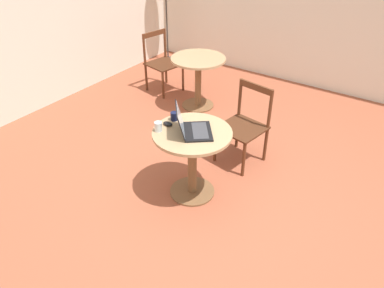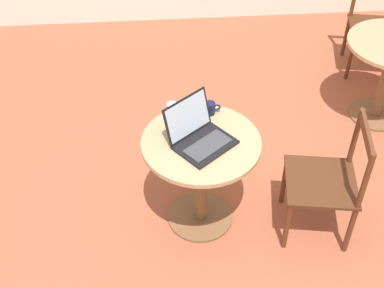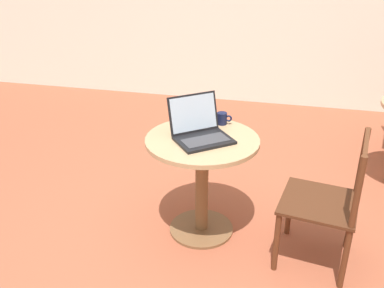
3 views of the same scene
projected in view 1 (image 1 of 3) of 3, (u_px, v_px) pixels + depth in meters
ground_plane at (225, 206)px, 3.66m from camera, size 16.00×16.00×0.00m
wall_side at (349, 0)px, 5.14m from camera, size 0.06×9.40×2.70m
cafe_table_near at (192, 149)px, 3.55m from camera, size 0.75×0.75×0.72m
cafe_table_mid at (198, 72)px, 5.14m from camera, size 0.75×0.75×0.72m
chair_near_right at (244, 126)px, 4.09m from camera, size 0.52×0.52×0.88m
chair_mid_back at (162, 63)px, 5.65m from camera, size 0.53×0.53×0.88m
laptop at (192, 128)px, 3.40m from camera, size 0.47×0.47×0.26m
mouse at (168, 124)px, 3.53m from camera, size 0.06×0.10×0.03m
mug at (174, 116)px, 3.60m from camera, size 0.11×0.07×0.08m
drinking_glass at (158, 127)px, 3.43m from camera, size 0.07×0.07×0.09m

